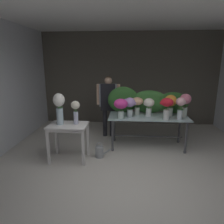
# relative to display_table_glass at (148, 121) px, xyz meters

# --- Properties ---
(ground_plane) EXTENTS (8.53, 8.53, 0.00)m
(ground_plane) POSITION_rel_display_table_glass_xyz_m (-0.46, 0.09, -0.66)
(ground_plane) COLOR beige
(wall_back) EXTENTS (5.75, 0.12, 2.95)m
(wall_back) POSITION_rel_display_table_glass_xyz_m (-0.46, 2.02, 0.82)
(wall_back) COLOR #5B564C
(wall_back) RESTS_ON ground
(wall_left) EXTENTS (0.12, 4.00, 2.95)m
(wall_left) POSITION_rel_display_table_glass_xyz_m (-3.33, 0.09, 0.82)
(wall_left) COLOR silver
(wall_left) RESTS_ON ground
(ceiling_slab) EXTENTS (5.87, 4.00, 0.12)m
(ceiling_slab) POSITION_rel_display_table_glass_xyz_m (-0.46, 0.09, 2.36)
(ceiling_slab) COLOR silver
(ceiling_slab) RESTS_ON wall_back
(display_table_glass) EXTENTS (1.86, 0.83, 0.79)m
(display_table_glass) POSITION_rel_display_table_glass_xyz_m (0.00, 0.00, 0.00)
(display_table_glass) COLOR #AEC9CF
(display_table_glass) RESTS_ON ground
(side_table_white) EXTENTS (0.79, 0.56, 0.78)m
(side_table_white) POSITION_rel_display_table_glass_xyz_m (-1.71, -0.80, 0.02)
(side_table_white) COLOR white
(side_table_white) RESTS_ON ground
(florist) EXTENTS (0.63, 0.24, 1.65)m
(florist) POSITION_rel_display_table_glass_xyz_m (-1.02, 0.66, 0.37)
(florist) COLOR #232328
(florist) RESTS_ON ground
(foliage_backdrop) EXTENTS (1.98, 0.25, 0.65)m
(foliage_backdrop) POSITION_rel_display_table_glass_xyz_m (0.01, 0.29, 0.42)
(foliage_backdrop) COLOR #2D6028
(foliage_backdrop) RESTS_ON display_table_glass
(vase_crimson_freesia) EXTENTS (0.29, 0.28, 0.49)m
(vase_crimson_freesia) POSITION_rel_display_table_glass_xyz_m (0.36, -0.29, 0.44)
(vase_crimson_freesia) COLOR silver
(vase_crimson_freesia) RESTS_ON display_table_glass
(vase_ivory_stock) EXTENTS (0.25, 0.25, 0.43)m
(vase_ivory_stock) POSITION_rel_display_table_glass_xyz_m (0.00, 0.00, 0.39)
(vase_ivory_stock) COLOR silver
(vase_ivory_stock) RESTS_ON display_table_glass
(vase_rosy_tulips) EXTENTS (0.25, 0.25, 0.55)m
(vase_rosy_tulips) POSITION_rel_display_table_glass_xyz_m (0.82, -0.04, 0.48)
(vase_rosy_tulips) COLOR silver
(vase_rosy_tulips) RESTS_ON display_table_glass
(vase_peach_peonies) EXTENTS (0.29, 0.29, 0.42)m
(vase_peach_peonies) POSITION_rel_display_table_glass_xyz_m (-0.26, 0.11, 0.41)
(vase_peach_peonies) COLOR silver
(vase_peach_peonies) RESTS_ON display_table_glass
(vase_lilac_snapdragons) EXTENTS (0.30, 0.24, 0.45)m
(vase_lilac_snapdragons) POSITION_rel_display_table_glass_xyz_m (-0.45, -0.11, 0.41)
(vase_lilac_snapdragons) COLOR silver
(vase_lilac_snapdragons) RESTS_ON display_table_glass
(vase_magenta_hydrangea) EXTENTS (0.31, 0.31, 0.46)m
(vase_magenta_hydrangea) POSITION_rel_display_table_glass_xyz_m (-0.64, -0.28, 0.42)
(vase_magenta_hydrangea) COLOR silver
(vase_magenta_hydrangea) RESTS_ON display_table_glass
(vase_sunset_roses) EXTENTS (0.28, 0.28, 0.50)m
(vase_sunset_roses) POSITION_rel_display_table_glass_xyz_m (0.51, 0.06, 0.44)
(vase_sunset_roses) COLOR silver
(vase_sunset_roses) RESTS_ON display_table_glass
(vase_blush_lilies) EXTENTS (0.23, 0.21, 0.50)m
(vase_blush_lilies) POSITION_rel_display_table_glass_xyz_m (0.66, -0.26, 0.43)
(vase_blush_lilies) COLOR silver
(vase_blush_lilies) RESTS_ON display_table_glass
(vase_white_roses_tall) EXTENTS (0.23, 0.23, 0.65)m
(vase_white_roses_tall) POSITION_rel_display_table_glass_xyz_m (-1.87, -0.80, 0.50)
(vase_white_roses_tall) COLOR silver
(vase_white_roses_tall) RESTS_ON side_table_white
(vase_cream_lisianthus_tall) EXTENTS (0.18, 0.18, 0.48)m
(vase_cream_lisianthus_tall) POSITION_rel_display_table_glass_xyz_m (-1.55, -0.74, 0.42)
(vase_cream_lisianthus_tall) COLOR silver
(vase_cream_lisianthus_tall) RESTS_ON side_table_white
(watering_can) EXTENTS (0.35, 0.18, 0.34)m
(watering_can) POSITION_rel_display_table_glass_xyz_m (-1.09, -0.65, -0.53)
(watering_can) COLOR #999EA3
(watering_can) RESTS_ON ground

